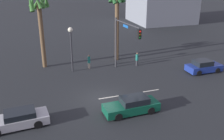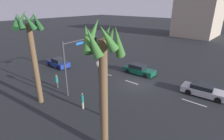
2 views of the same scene
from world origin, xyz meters
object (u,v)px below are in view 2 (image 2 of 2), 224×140
(car_0, at_px, (204,91))
(pedestrian_0, at_px, (57,81))
(palm_tree_0, at_px, (102,63))
(building_0, at_px, (199,12))
(palm_tree_1, at_px, (30,39))
(streetlamp, at_px, (100,78))
(pedestrian_1, at_px, (83,100))
(traffic_signal, at_px, (78,56))
(car_1, at_px, (58,63))
(car_2, at_px, (139,70))

(car_0, relative_size, pedestrian_0, 2.87)
(palm_tree_0, distance_m, building_0, 54.52)
(palm_tree_0, height_order, palm_tree_1, palm_tree_1)
(streetlamp, bearing_deg, car_0, -121.51)
(streetlamp, bearing_deg, pedestrian_1, 8.34)
(streetlamp, height_order, palm_tree_0, palm_tree_0)
(palm_tree_1, bearing_deg, pedestrian_0, -62.94)
(pedestrian_0, relative_size, pedestrian_1, 0.99)
(car_0, distance_m, traffic_signal, 14.52)
(building_0, bearing_deg, palm_tree_1, 91.14)
(car_0, distance_m, car_1, 21.14)
(traffic_signal, height_order, building_0, building_0)
(palm_tree_1, relative_size, building_0, 0.62)
(traffic_signal, bearing_deg, palm_tree_0, 149.92)
(pedestrian_1, height_order, palm_tree_0, palm_tree_0)
(traffic_signal, distance_m, palm_tree_1, 5.23)
(streetlamp, height_order, building_0, building_0)
(car_2, relative_size, traffic_signal, 0.77)
(car_2, relative_size, building_0, 0.32)
(car_2, relative_size, pedestrian_0, 2.80)
(car_2, bearing_deg, palm_tree_1, 75.04)
(car_0, relative_size, pedestrian_1, 2.83)
(pedestrian_1, height_order, building_0, building_0)
(car_1, relative_size, palm_tree_1, 0.45)
(car_1, xyz_separation_m, pedestrian_1, (-12.33, 5.49, 0.23))
(car_1, height_order, traffic_signal, traffic_signal)
(streetlamp, bearing_deg, car_2, -75.50)
(car_0, bearing_deg, car_1, 13.30)
(building_0, bearing_deg, pedestrian_1, 95.97)
(car_2, xyz_separation_m, palm_tree_0, (-5.79, 13.71, 5.71))
(traffic_signal, xyz_separation_m, streetlamp, (-5.51, 2.17, -0.41))
(car_2, bearing_deg, pedestrian_0, 63.59)
(traffic_signal, xyz_separation_m, palm_tree_1, (0.90, 4.54, 2.44))
(car_1, bearing_deg, traffic_signal, 161.31)
(car_1, height_order, palm_tree_1, palm_tree_1)
(car_1, height_order, pedestrian_1, pedestrian_1)
(streetlamp, bearing_deg, pedestrian_0, -4.85)
(streetlamp, bearing_deg, traffic_signal, -21.54)
(traffic_signal, height_order, palm_tree_0, palm_tree_0)
(streetlamp, height_order, pedestrian_1, streetlamp)
(car_0, bearing_deg, palm_tree_1, 44.65)
(car_2, relative_size, palm_tree_1, 0.51)
(car_1, distance_m, streetlamp, 15.63)
(pedestrian_0, distance_m, pedestrian_1, 5.96)
(pedestrian_1, bearing_deg, building_0, -85.06)
(car_1, relative_size, traffic_signal, 0.68)
(car_1, xyz_separation_m, palm_tree_1, (-8.01, 7.55, 5.93))
(traffic_signal, bearing_deg, palm_tree_1, 78.83)
(palm_tree_1, bearing_deg, car_1, -43.32)
(building_0, bearing_deg, car_2, 96.28)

